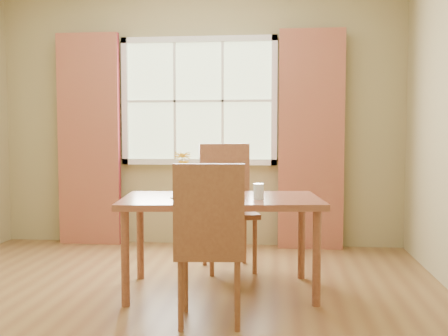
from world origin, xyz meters
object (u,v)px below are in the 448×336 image
chair_near (210,237)px  water_glass (259,192)px  chair_far (227,200)px  flower_vase (183,169)px  croissant_sandwich (208,190)px  dining_table (221,207)px

chair_near → water_glass: chair_near is taller
chair_far → water_glass: bearing=-86.2°
chair_far → flower_vase: chair_far is taller
chair_near → croissant_sandwich: bearing=93.6°
chair_near → croissant_sandwich: 0.61m
chair_far → croissant_sandwich: chair_far is taller
chair_far → water_glass: size_ratio=9.57×
chair_far → water_glass: chair_far is taller
chair_near → flower_vase: flower_vase is taller
chair_near → chair_far: 1.42m
flower_vase → water_glass: bearing=-19.8°
chair_far → croissant_sandwich: 0.87m
water_glass → chair_far: bearing=111.2°
chair_far → flower_vase: size_ratio=3.29×
croissant_sandwich → water_glass: 0.36m
chair_near → chair_far: size_ratio=0.93×
dining_table → water_glass: water_glass is taller
dining_table → chair_near: 0.71m
chair_near → dining_table: bearing=85.4°
croissant_sandwich → flower_vase: flower_vase is taller
croissant_sandwich → water_glass: bearing=-3.4°
croissant_sandwich → flower_vase: (-0.23, 0.27, 0.12)m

